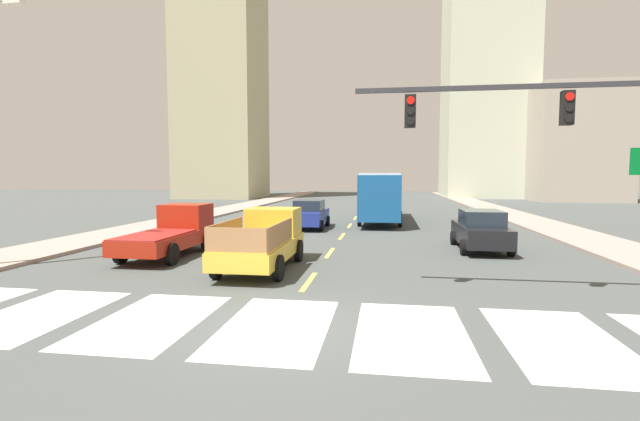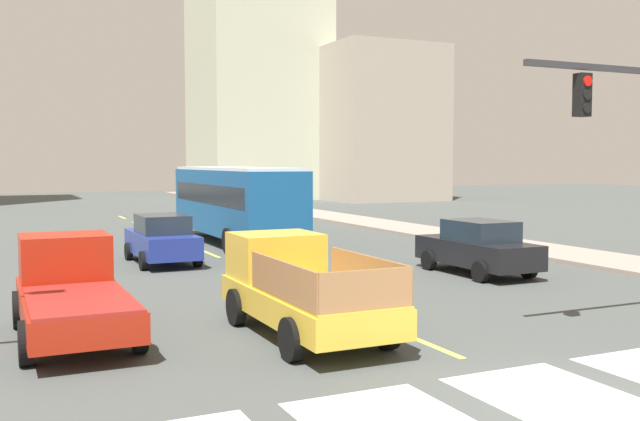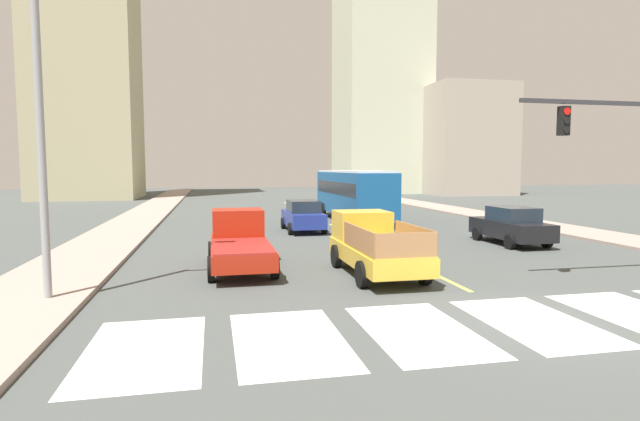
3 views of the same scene
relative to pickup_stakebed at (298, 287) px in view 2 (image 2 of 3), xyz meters
name	(u,v)px [view 2 (image 2 of 3)]	position (x,y,z in m)	size (l,w,h in m)	color
ground_plane	(580,407)	(1.91, -5.94, -0.94)	(160.00, 160.00, 0.00)	#434947
sidewalk_right	(478,240)	(13.89, 12.06, -0.86)	(3.24, 110.00, 0.15)	gray
crosswalk_stripe_3	(580,407)	(1.91, -5.94, -0.93)	(2.23, 3.93, 0.01)	white
lane_dash_0	(426,343)	(1.91, -1.94, -0.93)	(0.16, 2.40, 0.01)	#DDD04C
lane_dash_1	(319,299)	(1.91, 3.06, -0.93)	(0.16, 2.40, 0.01)	#DDD04C
lane_dash_2	(254,272)	(1.91, 8.06, -0.93)	(0.16, 2.40, 0.01)	#DDD04C
lane_dash_3	(210,254)	(1.91, 13.06, -0.93)	(0.16, 2.40, 0.01)	#DDD04C
lane_dash_4	(179,241)	(1.91, 18.06, -0.93)	(0.16, 2.40, 0.01)	#DDD04C
lane_dash_5	(155,231)	(1.91, 23.06, -0.93)	(0.16, 2.40, 0.01)	#DDD04C
lane_dash_6	(137,223)	(1.91, 28.06, -0.93)	(0.16, 2.40, 0.01)	#DDD04C
lane_dash_7	(122,217)	(1.91, 33.06, -0.93)	(0.16, 2.40, 0.01)	#DDD04C
pickup_stakebed	(298,287)	(0.00, 0.00, 0.00)	(2.18, 5.20, 1.96)	gold
pickup_dark	(71,290)	(-4.30, 1.77, -0.02)	(2.18, 5.20, 1.96)	#A0200F
city_bus	(235,199)	(3.79, 15.75, 1.02)	(2.72, 10.80, 3.32)	#17528D
sedan_mid	(478,247)	(8.17, 4.64, -0.08)	(2.02, 4.40, 1.72)	black
sedan_near_right	(162,239)	(-0.36, 11.21, -0.08)	(2.02, 4.40, 1.72)	navy
block_mid_left	(372,125)	(27.30, 45.82, 6.14)	(10.23, 11.70, 14.15)	#A59A8B
block_mid_right	(258,35)	(18.16, 52.22, 14.88)	(11.55, 10.95, 31.63)	beige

